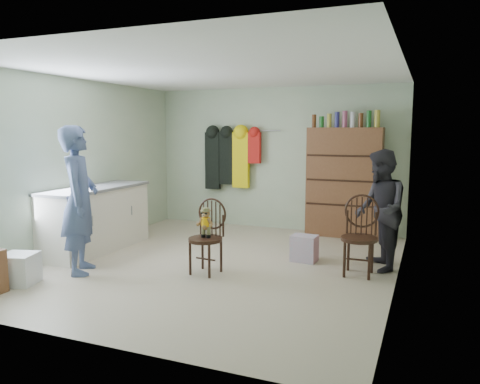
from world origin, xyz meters
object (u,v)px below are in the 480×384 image
at_px(counter, 96,218).
at_px(dresser, 344,182).
at_px(chair_far, 360,232).
at_px(chair_front, 207,230).

relative_size(counter, dresser, 0.90).
bearing_deg(dresser, chair_far, -74.82).
relative_size(chair_front, dresser, 0.45).
relative_size(counter, chair_front, 2.02).
distance_m(chair_front, dresser, 2.96).
bearing_deg(counter, chair_far, 4.20).
bearing_deg(dresser, counter, -144.32).
height_order(counter, chair_far, chair_far).
height_order(chair_front, dresser, dresser).
bearing_deg(dresser, chair_front, -114.20).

